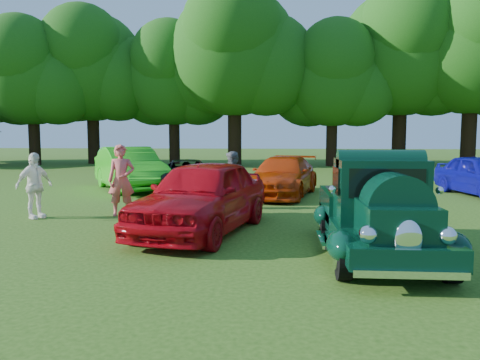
# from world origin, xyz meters

# --- Properties ---
(ground) EXTENTS (120.00, 120.00, 0.00)m
(ground) POSITION_xyz_m (0.00, 0.00, 0.00)
(ground) COLOR #284E12
(ground) RESTS_ON ground
(hero_pickup) EXTENTS (2.07, 4.46, 1.74)m
(hero_pickup) POSITION_xyz_m (1.56, -0.30, 0.75)
(hero_pickup) COLOR black
(hero_pickup) RESTS_ON ground
(red_convertible) EXTENTS (2.98, 5.07, 1.62)m
(red_convertible) POSITION_xyz_m (-1.84, 1.44, 0.81)
(red_convertible) COLOR #B40711
(red_convertible) RESTS_ON ground
(back_car_lime) EXTENTS (4.18, 5.23, 1.67)m
(back_car_lime) POSITION_xyz_m (-5.88, 9.01, 0.83)
(back_car_lime) COLOR green
(back_car_lime) RESTS_ON ground
(back_car_black) EXTENTS (3.04, 4.71, 1.21)m
(back_car_black) POSITION_xyz_m (-3.55, 8.61, 0.60)
(back_car_black) COLOR black
(back_car_black) RESTS_ON ground
(back_car_orange) EXTENTS (2.97, 5.05, 1.37)m
(back_car_orange) POSITION_xyz_m (0.01, 7.68, 0.69)
(back_car_orange) COLOR #BC3106
(back_car_orange) RESTS_ON ground
(spectator_pink) EXTENTS (0.79, 0.62, 1.90)m
(spectator_pink) POSITION_xyz_m (-4.32, 3.37, 0.95)
(spectator_pink) COLOR #CF5855
(spectator_pink) RESTS_ON ground
(spectator_grey) EXTENTS (1.03, 0.99, 1.68)m
(spectator_grey) POSITION_xyz_m (-1.45, 4.61, 0.84)
(spectator_grey) COLOR slate
(spectator_grey) RESTS_ON ground
(spectator_white) EXTENTS (0.84, 1.07, 1.70)m
(spectator_white) POSITION_xyz_m (-6.42, 2.80, 0.85)
(spectator_white) COLOR white
(spectator_white) RESTS_ON ground
(tree_line) EXTENTS (61.82, 9.80, 12.10)m
(tree_line) POSITION_xyz_m (0.92, 23.74, 6.87)
(tree_line) COLOR black
(tree_line) RESTS_ON ground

